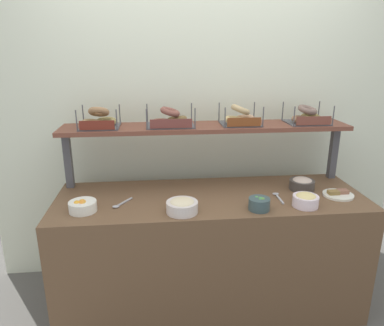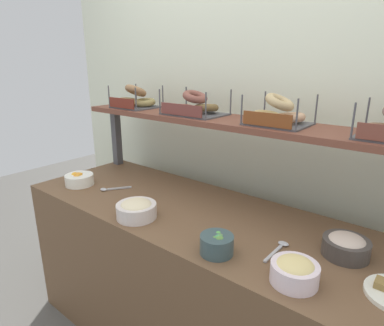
{
  "view_description": "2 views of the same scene",
  "coord_description": "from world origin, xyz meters",
  "px_view_note": "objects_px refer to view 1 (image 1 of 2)",
  "views": [
    {
      "loc": [
        -0.36,
        -2.2,
        1.79
      ],
      "look_at": [
        -0.12,
        0.09,
        1.06
      ],
      "focal_mm": 33.51,
      "sensor_mm": 36.0,
      "label": 1
    },
    {
      "loc": [
        0.89,
        -1.16,
        1.56
      ],
      "look_at": [
        -0.11,
        0.07,
        1.07
      ],
      "focal_mm": 30.49,
      "sensor_mm": 36.0,
      "label": 2
    }
  ],
  "objects_px": {
    "bowl_fruit_salad": "(82,206)",
    "bagel_basket_plain": "(240,118)",
    "bowl_tuna_salad": "(302,184)",
    "bowl_veggie_mix": "(259,203)",
    "serving_spoon_by_edge": "(278,196)",
    "bagel_basket_everything": "(99,120)",
    "bagel_basket_cinnamon_raisin": "(170,120)",
    "serving_spoon_near_plate": "(120,204)",
    "bowl_egg_salad": "(306,200)",
    "serving_plate_white": "(338,194)",
    "bowl_potato_salad": "(182,206)",
    "bagel_basket_poppy": "(307,117)"
  },
  "relations": [
    {
      "from": "bagel_basket_cinnamon_raisin",
      "to": "bowl_tuna_salad",
      "type": "bearing_deg",
      "value": -12.9
    },
    {
      "from": "bowl_tuna_salad",
      "to": "bowl_fruit_salad",
      "type": "xyz_separation_m",
      "value": [
        -1.47,
        -0.21,
        -0.01
      ]
    },
    {
      "from": "serving_spoon_by_edge",
      "to": "bowl_veggie_mix",
      "type": "bearing_deg",
      "value": -135.1
    },
    {
      "from": "bowl_egg_salad",
      "to": "serving_spoon_near_plate",
      "type": "relative_size",
      "value": 1.06
    },
    {
      "from": "bowl_tuna_salad",
      "to": "serving_plate_white",
      "type": "distance_m",
      "value": 0.24
    },
    {
      "from": "bowl_potato_salad",
      "to": "bagel_basket_poppy",
      "type": "bearing_deg",
      "value": 27.57
    },
    {
      "from": "bowl_potato_salad",
      "to": "serving_spoon_near_plate",
      "type": "distance_m",
      "value": 0.41
    },
    {
      "from": "serving_spoon_by_edge",
      "to": "bagel_basket_poppy",
      "type": "relative_size",
      "value": 0.6
    },
    {
      "from": "bowl_tuna_salad",
      "to": "serving_spoon_by_edge",
      "type": "bearing_deg",
      "value": -150.79
    },
    {
      "from": "bowl_veggie_mix",
      "to": "bagel_basket_plain",
      "type": "xyz_separation_m",
      "value": [
        -0.02,
        0.51,
        0.44
      ]
    },
    {
      "from": "bowl_fruit_salad",
      "to": "serving_spoon_by_edge",
      "type": "relative_size",
      "value": 0.95
    },
    {
      "from": "bowl_egg_salad",
      "to": "bagel_basket_plain",
      "type": "bearing_deg",
      "value": 123.33
    },
    {
      "from": "serving_plate_white",
      "to": "bowl_veggie_mix",
      "type": "bearing_deg",
      "value": -165.11
    },
    {
      "from": "serving_spoon_by_edge",
      "to": "bagel_basket_everything",
      "type": "height_order",
      "value": "bagel_basket_everything"
    },
    {
      "from": "bowl_veggie_mix",
      "to": "bowl_fruit_salad",
      "type": "relative_size",
      "value": 0.78
    },
    {
      "from": "serving_spoon_near_plate",
      "to": "bagel_basket_plain",
      "type": "relative_size",
      "value": 0.55
    },
    {
      "from": "bagel_basket_cinnamon_raisin",
      "to": "bagel_basket_plain",
      "type": "relative_size",
      "value": 1.2
    },
    {
      "from": "bowl_egg_salad",
      "to": "bagel_basket_cinnamon_raisin",
      "type": "distance_m",
      "value": 1.04
    },
    {
      "from": "bowl_fruit_salad",
      "to": "bowl_veggie_mix",
      "type": "bearing_deg",
      "value": -4.61
    },
    {
      "from": "bagel_basket_cinnamon_raisin",
      "to": "bagel_basket_poppy",
      "type": "xyz_separation_m",
      "value": [
        0.99,
        -0.0,
        -0.0
      ]
    },
    {
      "from": "bagel_basket_everything",
      "to": "bagel_basket_cinnamon_raisin",
      "type": "height_order",
      "value": "bagel_basket_everything"
    },
    {
      "from": "bagel_basket_cinnamon_raisin",
      "to": "serving_spoon_by_edge",
      "type": "bearing_deg",
      "value": -25.3
    },
    {
      "from": "bowl_potato_salad",
      "to": "serving_plate_white",
      "type": "bearing_deg",
      "value": 7.8
    },
    {
      "from": "bowl_potato_salad",
      "to": "bowl_fruit_salad",
      "type": "bearing_deg",
      "value": 172.82
    },
    {
      "from": "serving_plate_white",
      "to": "bagel_basket_plain",
      "type": "xyz_separation_m",
      "value": [
        -0.61,
        0.35,
        0.47
      ]
    },
    {
      "from": "bowl_tuna_salad",
      "to": "serving_spoon_near_plate",
      "type": "bearing_deg",
      "value": -173.39
    },
    {
      "from": "bagel_basket_everything",
      "to": "bagel_basket_poppy",
      "type": "distance_m",
      "value": 1.47
    },
    {
      "from": "bowl_potato_salad",
      "to": "bagel_basket_plain",
      "type": "distance_m",
      "value": 0.8
    },
    {
      "from": "bagel_basket_poppy",
      "to": "bagel_basket_everything",
      "type": "bearing_deg",
      "value": -179.91
    },
    {
      "from": "bowl_tuna_salad",
      "to": "bowl_veggie_mix",
      "type": "distance_m",
      "value": 0.49
    },
    {
      "from": "bowl_tuna_salad",
      "to": "bagel_basket_everything",
      "type": "distance_m",
      "value": 1.47
    },
    {
      "from": "bowl_tuna_salad",
      "to": "bagel_basket_plain",
      "type": "bearing_deg",
      "value": 152.73
    },
    {
      "from": "bagel_basket_everything",
      "to": "bagel_basket_cinnamon_raisin",
      "type": "relative_size",
      "value": 0.8
    },
    {
      "from": "bagel_basket_everything",
      "to": "bagel_basket_plain",
      "type": "relative_size",
      "value": 0.97
    },
    {
      "from": "bowl_fruit_salad",
      "to": "bagel_basket_plain",
      "type": "relative_size",
      "value": 0.61
    },
    {
      "from": "bagel_basket_everything",
      "to": "serving_spoon_near_plate",
      "type": "bearing_deg",
      "value": -67.98
    },
    {
      "from": "bowl_fruit_salad",
      "to": "bagel_basket_cinnamon_raisin",
      "type": "distance_m",
      "value": 0.82
    },
    {
      "from": "bagel_basket_poppy",
      "to": "bagel_basket_plain",
      "type": "bearing_deg",
      "value": 179.46
    },
    {
      "from": "serving_spoon_near_plate",
      "to": "serving_spoon_by_edge",
      "type": "distance_m",
      "value": 1.03
    },
    {
      "from": "serving_spoon_by_edge",
      "to": "bagel_basket_plain",
      "type": "bearing_deg",
      "value": 120.69
    },
    {
      "from": "bowl_potato_salad",
      "to": "bowl_fruit_salad",
      "type": "xyz_separation_m",
      "value": [
        -0.6,
        0.08,
        -0.01
      ]
    },
    {
      "from": "bowl_veggie_mix",
      "to": "bagel_basket_poppy",
      "type": "distance_m",
      "value": 0.81
    },
    {
      "from": "bowl_egg_salad",
      "to": "serving_plate_white",
      "type": "xyz_separation_m",
      "value": [
        0.29,
        0.14,
        -0.03
      ]
    },
    {
      "from": "bagel_basket_everything",
      "to": "bowl_egg_salad",
      "type": "bearing_deg",
      "value": -20.35
    },
    {
      "from": "bowl_veggie_mix",
      "to": "serving_plate_white",
      "type": "relative_size",
      "value": 0.65
    },
    {
      "from": "bowl_fruit_salad",
      "to": "bagel_basket_poppy",
      "type": "distance_m",
      "value": 1.66
    },
    {
      "from": "bowl_fruit_salad",
      "to": "bagel_basket_cinnamon_raisin",
      "type": "height_order",
      "value": "bagel_basket_cinnamon_raisin"
    },
    {
      "from": "serving_spoon_near_plate",
      "to": "serving_spoon_by_edge",
      "type": "xyz_separation_m",
      "value": [
        1.03,
        0.02,
        0.0
      ]
    },
    {
      "from": "bowl_potato_salad",
      "to": "bagel_basket_poppy",
      "type": "xyz_separation_m",
      "value": [
        0.94,
        0.49,
        0.43
      ]
    },
    {
      "from": "bowl_tuna_salad",
      "to": "bagel_basket_poppy",
      "type": "bearing_deg",
      "value": 69.23
    }
  ]
}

